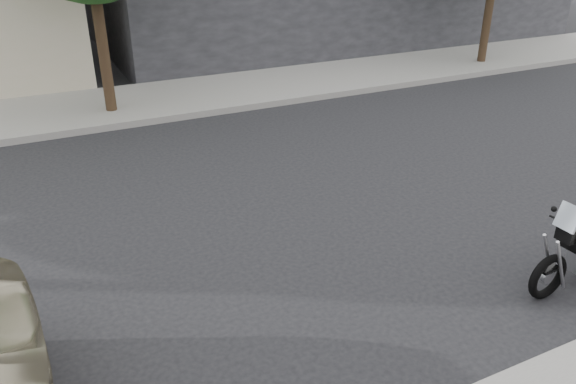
# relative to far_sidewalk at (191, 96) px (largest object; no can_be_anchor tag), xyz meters

# --- Properties ---
(ground) EXTENTS (120.00, 120.00, 0.00)m
(ground) POSITION_rel_far_sidewalk_xyz_m (0.00, 6.50, -0.07)
(ground) COLOR black
(ground) RESTS_ON ground
(far_sidewalk) EXTENTS (44.00, 3.00, 0.15)m
(far_sidewalk) POSITION_rel_far_sidewalk_xyz_m (0.00, 0.00, 0.00)
(far_sidewalk) COLOR gray
(far_sidewalk) RESTS_ON ground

